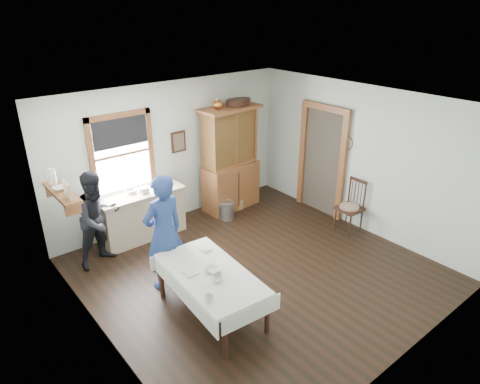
% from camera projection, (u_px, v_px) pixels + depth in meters
% --- Properties ---
extents(room, '(5.01, 5.01, 2.70)m').
position_uv_depth(room, '(259.00, 195.00, 6.39)').
color(room, black).
rests_on(room, ground).
extents(window, '(1.18, 0.07, 1.48)m').
position_uv_depth(window, '(122.00, 150.00, 7.43)').
color(window, white).
rests_on(window, room).
extents(doorway, '(0.09, 1.14, 2.22)m').
position_uv_depth(doorway, '(322.00, 157.00, 8.48)').
color(doorway, '#453C31').
rests_on(doorway, room).
extents(wall_shelf, '(0.24, 1.00, 0.44)m').
position_uv_depth(wall_shelf, '(60.00, 190.00, 6.01)').
color(wall_shelf, '#9B5E2F').
rests_on(wall_shelf, room).
extents(framed_picture, '(0.30, 0.04, 0.40)m').
position_uv_depth(framed_picture, '(179.00, 142.00, 8.12)').
color(framed_picture, '#361C13').
rests_on(framed_picture, room).
extents(rug_beater, '(0.01, 0.27, 0.27)m').
position_uv_depth(rug_beater, '(348.00, 136.00, 7.86)').
color(rug_beater, black).
rests_on(rug_beater, room).
extents(work_counter, '(1.57, 0.60, 0.90)m').
position_uv_depth(work_counter, '(142.00, 215.00, 7.77)').
color(work_counter, tan).
rests_on(work_counter, room).
extents(china_hutch, '(1.29, 0.67, 2.14)m').
position_uv_depth(china_hutch, '(230.00, 159.00, 8.67)').
color(china_hutch, '#9B5E2F').
rests_on(china_hutch, room).
extents(dining_table, '(1.05, 1.80, 0.69)m').
position_uv_depth(dining_table, '(211.00, 293.00, 5.85)').
color(dining_table, silver).
rests_on(dining_table, room).
extents(spindle_chair, '(0.48, 0.48, 1.00)m').
position_uv_depth(spindle_chair, '(350.00, 206.00, 7.97)').
color(spindle_chair, '#361C13').
rests_on(spindle_chair, room).
extents(pail, '(0.33, 0.33, 0.32)m').
position_uv_depth(pail, '(227.00, 211.00, 8.55)').
color(pail, '#94969B').
rests_on(pail, room).
extents(wicker_basket, '(0.40, 0.30, 0.22)m').
position_uv_depth(wicker_basket, '(232.00, 204.00, 8.93)').
color(wicker_basket, '#A87C4C').
rests_on(wicker_basket, room).
extents(woman_blue, '(0.65, 0.46, 1.68)m').
position_uv_depth(woman_blue, '(164.00, 237.00, 6.27)').
color(woman_blue, navy).
rests_on(woman_blue, room).
extents(figure_dark, '(0.82, 0.70, 1.49)m').
position_uv_depth(figure_dark, '(99.00, 222.00, 6.89)').
color(figure_dark, black).
rests_on(figure_dark, room).
extents(table_cup_a, '(0.17, 0.17, 0.10)m').
position_uv_depth(table_cup_a, '(218.00, 278.00, 5.50)').
color(table_cup_a, silver).
rests_on(table_cup_a, dining_table).
extents(table_cup_b, '(0.12, 0.12, 0.10)m').
position_uv_depth(table_cup_b, '(209.00, 299.00, 5.12)').
color(table_cup_b, silver).
rests_on(table_cup_b, dining_table).
extents(table_bowl, '(0.27, 0.27, 0.06)m').
position_uv_depth(table_bowl, '(213.00, 270.00, 5.71)').
color(table_bowl, silver).
rests_on(table_bowl, dining_table).
extents(counter_book, '(0.21, 0.26, 0.02)m').
position_uv_depth(counter_book, '(154.00, 187.00, 7.77)').
color(counter_book, brown).
rests_on(counter_book, work_counter).
extents(counter_bowl, '(0.25, 0.25, 0.07)m').
position_uv_depth(counter_bowl, '(132.00, 191.00, 7.55)').
color(counter_bowl, silver).
rests_on(counter_bowl, work_counter).
extents(shelf_bowl, '(0.22, 0.22, 0.05)m').
position_uv_depth(shelf_bowl, '(60.00, 188.00, 6.01)').
color(shelf_bowl, silver).
rests_on(shelf_bowl, wall_shelf).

